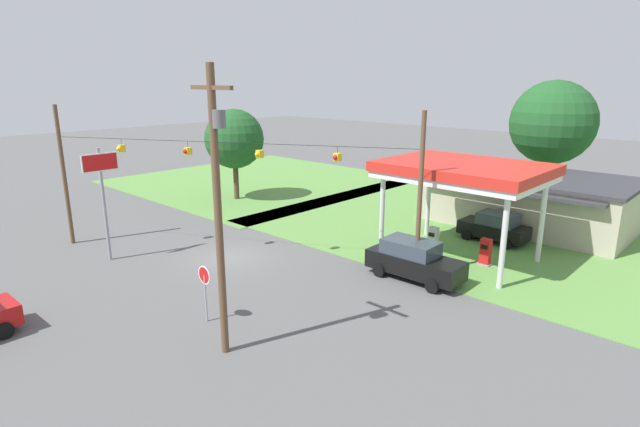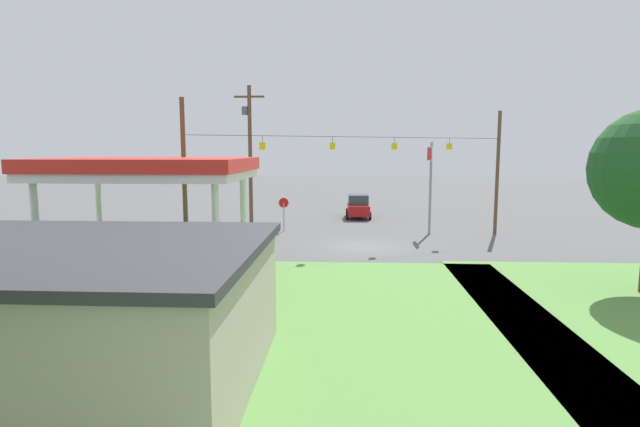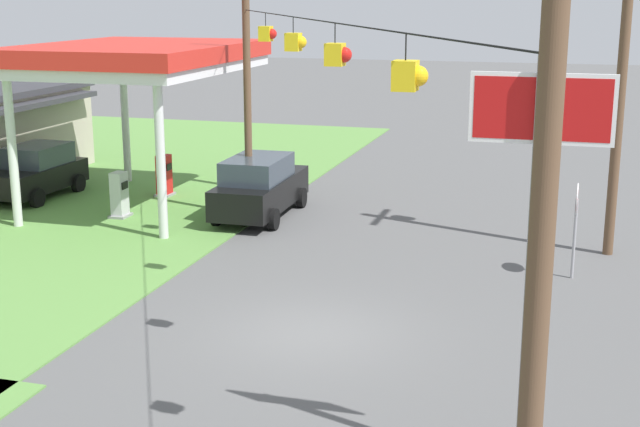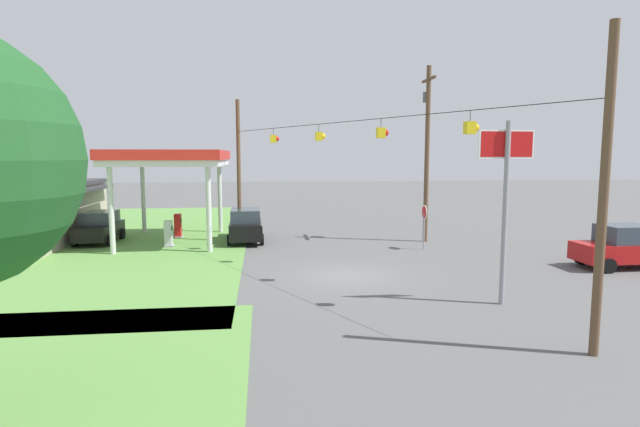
{
  "view_description": "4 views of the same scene",
  "coord_description": "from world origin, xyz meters",
  "px_view_note": "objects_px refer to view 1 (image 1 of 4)",
  "views": [
    {
      "loc": [
        22.28,
        -16.15,
        9.99
      ],
      "look_at": [
        3.99,
        3.43,
        2.73
      ],
      "focal_mm": 28.0,
      "sensor_mm": 36.0,
      "label": 1
    },
    {
      "loc": [
        0.98,
        30.21,
        5.91
      ],
      "look_at": [
        2.62,
        0.83,
        2.13
      ],
      "focal_mm": 28.0,
      "sensor_mm": 36.0,
      "label": 2
    },
    {
      "loc": [
        -17.32,
        -5.26,
        7.17
      ],
      "look_at": [
        4.08,
        1.03,
        1.63
      ],
      "focal_mm": 50.0,
      "sensor_mm": 36.0,
      "label": 3
    },
    {
      "loc": [
        -21.07,
        3.61,
        5.22
      ],
      "look_at": [
        1.51,
        0.99,
        2.58
      ],
      "focal_mm": 28.0,
      "sensor_mm": 36.0,
      "label": 4
    }
  ],
  "objects_px": {
    "gas_station_canopy": "(464,172)",
    "tree_west_verge": "(234,139)",
    "tree_behind_station": "(553,123)",
    "utility_pole_main": "(218,201)",
    "car_at_pumps_rear": "(495,227)",
    "fuel_pump_near": "(433,240)",
    "fuel_pump_far": "(485,253)",
    "stop_sign_roadside": "(205,281)",
    "stop_sign_overhead": "(102,183)",
    "gas_station_store": "(528,199)",
    "car_at_pumps_front": "(414,260)"
  },
  "relations": [
    {
      "from": "gas_station_canopy",
      "to": "tree_west_verge",
      "type": "bearing_deg",
      "value": 178.9
    },
    {
      "from": "tree_behind_station",
      "to": "utility_pole_main",
      "type": "bearing_deg",
      "value": -89.8
    },
    {
      "from": "car_at_pumps_rear",
      "to": "tree_behind_station",
      "type": "height_order",
      "value": "tree_behind_station"
    },
    {
      "from": "utility_pole_main",
      "to": "gas_station_canopy",
      "type": "bearing_deg",
      "value": 84.61
    },
    {
      "from": "gas_station_canopy",
      "to": "tree_west_verge",
      "type": "height_order",
      "value": "tree_west_verge"
    },
    {
      "from": "fuel_pump_near",
      "to": "utility_pole_main",
      "type": "height_order",
      "value": "utility_pole_main"
    },
    {
      "from": "fuel_pump_far",
      "to": "stop_sign_roadside",
      "type": "distance_m",
      "value": 15.45
    },
    {
      "from": "fuel_pump_far",
      "to": "tree_west_verge",
      "type": "bearing_deg",
      "value": 178.97
    },
    {
      "from": "gas_station_canopy",
      "to": "stop_sign_overhead",
      "type": "height_order",
      "value": "stop_sign_overhead"
    },
    {
      "from": "gas_station_canopy",
      "to": "fuel_pump_near",
      "type": "height_order",
      "value": "gas_station_canopy"
    },
    {
      "from": "car_at_pumps_rear",
      "to": "stop_sign_overhead",
      "type": "bearing_deg",
      "value": 52.14
    },
    {
      "from": "fuel_pump_far",
      "to": "car_at_pumps_rear",
      "type": "bearing_deg",
      "value": 108.45
    },
    {
      "from": "fuel_pump_near",
      "to": "tree_west_verge",
      "type": "bearing_deg",
      "value": 178.8
    },
    {
      "from": "fuel_pump_near",
      "to": "stop_sign_roadside",
      "type": "height_order",
      "value": "stop_sign_roadside"
    },
    {
      "from": "car_at_pumps_rear",
      "to": "gas_station_store",
      "type": "bearing_deg",
      "value": -88.72
    },
    {
      "from": "car_at_pumps_rear",
      "to": "stop_sign_overhead",
      "type": "distance_m",
      "value": 23.46
    },
    {
      "from": "gas_station_canopy",
      "to": "gas_station_store",
      "type": "relative_size",
      "value": 0.64
    },
    {
      "from": "stop_sign_roadside",
      "to": "gas_station_store",
      "type": "bearing_deg",
      "value": -99.97
    },
    {
      "from": "gas_station_store",
      "to": "stop_sign_roadside",
      "type": "distance_m",
      "value": 24.27
    },
    {
      "from": "fuel_pump_near",
      "to": "fuel_pump_far",
      "type": "distance_m",
      "value": 3.28
    },
    {
      "from": "fuel_pump_far",
      "to": "stop_sign_overhead",
      "type": "relative_size",
      "value": 0.24
    },
    {
      "from": "gas_station_canopy",
      "to": "stop_sign_roadside",
      "type": "distance_m",
      "value": 15.22
    },
    {
      "from": "car_at_pumps_rear",
      "to": "tree_west_verge",
      "type": "xyz_separation_m",
      "value": [
        -21.16,
        -3.94,
        4.16
      ]
    },
    {
      "from": "car_at_pumps_front",
      "to": "stop_sign_overhead",
      "type": "height_order",
      "value": "stop_sign_overhead"
    },
    {
      "from": "fuel_pump_near",
      "to": "tree_west_verge",
      "type": "xyz_separation_m",
      "value": [
        -19.33,
        0.41,
        4.4
      ]
    },
    {
      "from": "gas_station_store",
      "to": "gas_station_canopy",
      "type": "bearing_deg",
      "value": -90.95
    },
    {
      "from": "fuel_pump_near",
      "to": "car_at_pumps_front",
      "type": "distance_m",
      "value": 4.58
    },
    {
      "from": "stop_sign_roadside",
      "to": "car_at_pumps_front",
      "type": "bearing_deg",
      "value": -111.04
    },
    {
      "from": "fuel_pump_far",
      "to": "car_at_pumps_front",
      "type": "relative_size",
      "value": 0.3
    },
    {
      "from": "gas_station_canopy",
      "to": "utility_pole_main",
      "type": "bearing_deg",
      "value": -95.39
    },
    {
      "from": "utility_pole_main",
      "to": "stop_sign_overhead",
      "type": "bearing_deg",
      "value": 173.29
    },
    {
      "from": "fuel_pump_near",
      "to": "car_at_pumps_front",
      "type": "xyz_separation_m",
      "value": [
        1.44,
        -4.34,
        0.3
      ]
    },
    {
      "from": "gas_station_store",
      "to": "utility_pole_main",
      "type": "relative_size",
      "value": 1.27
    },
    {
      "from": "stop_sign_overhead",
      "to": "tree_west_verge",
      "type": "height_order",
      "value": "tree_west_verge"
    },
    {
      "from": "gas_station_store",
      "to": "car_at_pumps_front",
      "type": "relative_size",
      "value": 2.65
    },
    {
      "from": "gas_station_canopy",
      "to": "car_at_pumps_rear",
      "type": "distance_m",
      "value": 5.94
    },
    {
      "from": "fuel_pump_far",
      "to": "car_at_pumps_rear",
      "type": "xyz_separation_m",
      "value": [
        -1.45,
        4.34,
        0.24
      ]
    },
    {
      "from": "fuel_pump_near",
      "to": "tree_behind_station",
      "type": "height_order",
      "value": "tree_behind_station"
    },
    {
      "from": "fuel_pump_near",
      "to": "stop_sign_roadside",
      "type": "bearing_deg",
      "value": -99.52
    },
    {
      "from": "fuel_pump_far",
      "to": "stop_sign_overhead",
      "type": "xyz_separation_m",
      "value": [
        -15.98,
        -13.73,
        3.75
      ]
    },
    {
      "from": "fuel_pump_far",
      "to": "car_at_pumps_front",
      "type": "distance_m",
      "value": 4.73
    },
    {
      "from": "stop_sign_overhead",
      "to": "tree_west_verge",
      "type": "relative_size",
      "value": 0.84
    },
    {
      "from": "gas_station_canopy",
      "to": "stop_sign_overhead",
      "type": "xyz_separation_m",
      "value": [
        -14.34,
        -13.74,
        -0.54
      ]
    },
    {
      "from": "gas_station_store",
      "to": "fuel_pump_near",
      "type": "distance_m",
      "value": 9.81
    },
    {
      "from": "fuel_pump_far",
      "to": "stop_sign_roadside",
      "type": "relative_size",
      "value": 0.61
    },
    {
      "from": "gas_station_store",
      "to": "car_at_pumps_rear",
      "type": "xyz_separation_m",
      "value": [
        0.03,
        -5.24,
        -0.85
      ]
    },
    {
      "from": "fuel_pump_near",
      "to": "tree_west_verge",
      "type": "height_order",
      "value": "tree_west_verge"
    },
    {
      "from": "stop_sign_overhead",
      "to": "tree_behind_station",
      "type": "xyz_separation_m",
      "value": [
        12.78,
        31.66,
        2.04
      ]
    },
    {
      "from": "fuel_pump_far",
      "to": "tree_behind_station",
      "type": "xyz_separation_m",
      "value": [
        -3.2,
        17.92,
        5.79
      ]
    },
    {
      "from": "stop_sign_overhead",
      "to": "car_at_pumps_rear",
      "type": "bearing_deg",
      "value": 51.21
    }
  ]
}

